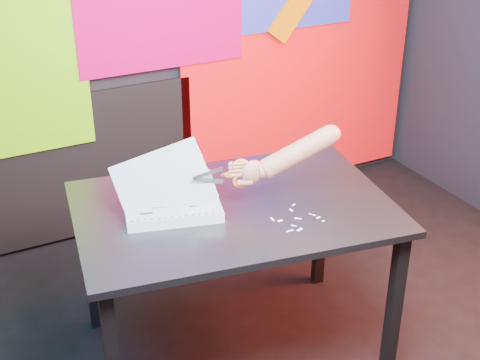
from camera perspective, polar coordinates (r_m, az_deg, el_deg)
room at (r=2.53m, az=10.78°, el=9.91°), size 3.01×3.01×2.71m
backdrop at (r=3.88m, az=-2.22°, el=10.28°), size 2.88×0.05×2.08m
work_table at (r=2.76m, az=-0.56°, el=-3.67°), size 1.39×1.04×0.75m
printout_stack at (r=2.68m, az=-5.85°, el=-2.12°), size 0.43×0.36×0.28m
scissors at (r=2.65m, az=-0.28°, el=0.54°), size 0.22×0.06×0.13m
hand_forearm at (r=2.68m, az=4.32°, el=2.14°), size 0.44×0.15×0.22m
paper_clippings at (r=2.63m, az=4.84°, el=-3.40°), size 0.18×0.19×0.00m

